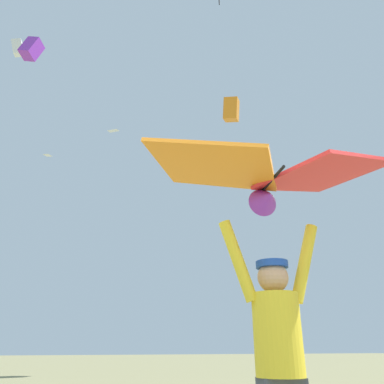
{
  "coord_description": "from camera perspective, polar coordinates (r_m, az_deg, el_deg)",
  "views": [
    {
      "loc": [
        -1.19,
        -2.18,
        1.01
      ],
      "look_at": [
        0.38,
        2.01,
        2.85
      ],
      "focal_mm": 35.46,
      "sensor_mm": 36.0,
      "label": 1
    }
  ],
  "objects": [
    {
      "name": "held_stunt_kite",
      "position": [
        3.11,
        11.5,
        2.32
      ],
      "size": [
        2.04,
        1.25,
        0.43
      ],
      "color": "black"
    },
    {
      "name": "distant_kite_white_low_left",
      "position": [
        31.88,
        -11.77,
        9.08
      ],
      "size": [
        1.02,
        0.98,
        0.45
      ],
      "color": "white"
    },
    {
      "name": "kite_flyer_person",
      "position": [
        2.93,
        13.01,
        -23.22
      ],
      "size": [
        0.81,
        0.4,
        1.92
      ],
      "color": "#424751",
      "rests_on": "ground"
    },
    {
      "name": "distant_kite_purple_mid_left",
      "position": [
        18.64,
        -22.99,
        19.19
      ],
      "size": [
        1.04,
        0.8,
        1.12
      ],
      "color": "purple"
    },
    {
      "name": "distant_kite_white_low_right",
      "position": [
        31.71,
        -24.72,
        19.1
      ],
      "size": [
        1.02,
        0.94,
        1.32
      ],
      "color": "white"
    },
    {
      "name": "distant_kite_orange_far_center",
      "position": [
        21.46,
        5.93,
        12.22
      ],
      "size": [
        1.11,
        1.34,
        1.44
      ],
      "color": "orange"
    },
    {
      "name": "distant_kite_white_mid_right",
      "position": [
        29.9,
        -20.88,
        5.23
      ],
      "size": [
        0.58,
        0.58,
        0.14
      ],
      "color": "white"
    }
  ]
}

